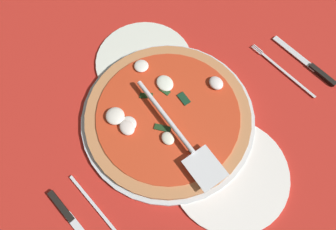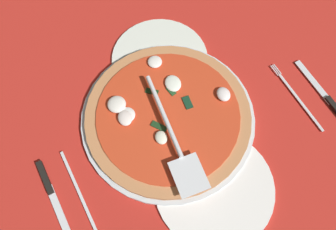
{
  "view_description": "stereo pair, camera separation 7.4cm",
  "coord_description": "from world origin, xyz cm",
  "px_view_note": "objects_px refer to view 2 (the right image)",
  "views": [
    {
      "loc": [
        -22.91,
        20.55,
        69.82
      ],
      "look_at": [
        2.08,
        3.6,
        2.46
      ],
      "focal_mm": 36.19,
      "sensor_mm": 36.0,
      "label": 1
    },
    {
      "loc": [
        -26.27,
        13.98,
        69.82
      ],
      "look_at": [
        2.08,
        3.6,
        2.46
      ],
      "focal_mm": 36.19,
      "sensor_mm": 36.0,
      "label": 2
    }
  ],
  "objects_px": {
    "dinner_plate_left": "(213,188)",
    "dinner_plate_right": "(158,59)",
    "place_setting_near": "(311,98)",
    "pizza_server": "(174,139)",
    "place_setting_far": "(66,196)",
    "pizza": "(167,115)"
  },
  "relations": [
    {
      "from": "pizza",
      "to": "pizza_server",
      "type": "xyz_separation_m",
      "value": [
        -0.07,
        0.01,
        0.02
      ]
    },
    {
      "from": "dinner_plate_right",
      "to": "place_setting_near",
      "type": "height_order",
      "value": "place_setting_near"
    },
    {
      "from": "dinner_plate_right",
      "to": "pizza",
      "type": "relative_size",
      "value": 0.64
    },
    {
      "from": "dinner_plate_right",
      "to": "place_setting_far",
      "type": "xyz_separation_m",
      "value": [
        -0.25,
        0.29,
        -0.0
      ]
    },
    {
      "from": "dinner_plate_right",
      "to": "place_setting_near",
      "type": "bearing_deg",
      "value": -126.61
    },
    {
      "from": "dinner_plate_left",
      "to": "dinner_plate_right",
      "type": "bearing_deg",
      "value": 0.11
    },
    {
      "from": "dinner_plate_right",
      "to": "place_setting_near",
      "type": "xyz_separation_m",
      "value": [
        -0.22,
        -0.3,
        -0.0
      ]
    },
    {
      "from": "pizza",
      "to": "pizza_server",
      "type": "bearing_deg",
      "value": 171.76
    },
    {
      "from": "dinner_plate_left",
      "to": "pizza_server",
      "type": "bearing_deg",
      "value": 21.18
    },
    {
      "from": "dinner_plate_right",
      "to": "pizza",
      "type": "bearing_deg",
      "value": 167.66
    },
    {
      "from": "place_setting_near",
      "to": "dinner_plate_right",
      "type": "bearing_deg",
      "value": 45.53
    },
    {
      "from": "place_setting_near",
      "to": "dinner_plate_left",
      "type": "bearing_deg",
      "value": 103.2
    },
    {
      "from": "pizza",
      "to": "place_setting_near",
      "type": "relative_size",
      "value": 1.82
    },
    {
      "from": "pizza_server",
      "to": "place_setting_far",
      "type": "height_order",
      "value": "pizza_server"
    },
    {
      "from": "dinner_plate_left",
      "to": "pizza_server",
      "type": "xyz_separation_m",
      "value": [
        0.11,
        0.04,
        0.04
      ]
    },
    {
      "from": "dinner_plate_left",
      "to": "place_setting_far",
      "type": "bearing_deg",
      "value": 73.2
    },
    {
      "from": "place_setting_near",
      "to": "place_setting_far",
      "type": "xyz_separation_m",
      "value": [
        -0.03,
        0.58,
        0.0
      ]
    },
    {
      "from": "pizza",
      "to": "place_setting_near",
      "type": "bearing_deg",
      "value": -101.3
    },
    {
      "from": "pizza",
      "to": "dinner_plate_right",
      "type": "bearing_deg",
      "value": -12.34
    },
    {
      "from": "pizza",
      "to": "pizza_server",
      "type": "distance_m",
      "value": 0.07
    },
    {
      "from": "pizza_server",
      "to": "place_setting_far",
      "type": "distance_m",
      "value": 0.25
    },
    {
      "from": "dinner_plate_left",
      "to": "place_setting_near",
      "type": "bearing_deg",
      "value": -68.93
    }
  ]
}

